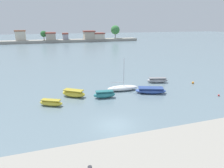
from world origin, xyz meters
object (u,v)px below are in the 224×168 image
Objects in this scene: moored_boat_2 at (104,95)px; moored_boat_0 at (51,103)px; moored_boat_3 at (123,88)px; moored_boat_5 at (157,80)px; moored_boat_4 at (151,90)px; mooring_buoy_0 at (219,95)px; moored_boat_1 at (74,93)px; mooring_buoy_1 at (193,83)px.

moored_boat_0 is at bearing -168.47° from moored_boat_2.
moored_boat_3 is 1.32× the size of moored_boat_5.
moored_boat_0 is 15.51m from moored_boat_4.
moored_boat_5 is at bearing 120.64° from mooring_buoy_0.
moored_boat_1 reaches higher than mooring_buoy_1.
moored_boat_2 is 12.58m from moored_boat_5.
moored_boat_2 is at bearing -161.09° from moored_boat_4.
moored_boat_1 is 4.80m from moored_boat_2.
moored_boat_1 is 9.17× the size of mooring_buoy_1.
moored_boat_1 is 0.75× the size of moored_boat_4.
moored_boat_0 reaches higher than mooring_buoy_1.
moored_boat_1 is 22.16m from mooring_buoy_1.
mooring_buoy_1 is at bearing 85.42° from mooring_buoy_0.
moored_boat_0 is 11.96m from moored_boat_3.
moored_boat_3 is at bearing 37.65° from moored_boat_2.
moored_boat_0 is 4.21m from moored_boat_1.
moored_boat_5 is 6.58m from mooring_buoy_1.
moored_boat_4 is 1.25× the size of moored_boat_5.
mooring_buoy_1 is at bearing 33.18° from moored_boat_4.
moored_boat_5 is (11.72, 4.56, -0.07)m from moored_boat_2.
moored_boat_4 reaches higher than moored_boat_0.
moored_boat_2 is 0.62× the size of moored_boat_3.
mooring_buoy_1 is at bearing 32.63° from moored_boat_0.
moored_boat_0 is 20.21m from moored_boat_5.
mooring_buoy_1 is at bearing 12.82° from moored_boat_2.
mooring_buoy_1 is at bearing 34.45° from moored_boat_1.
moored_boat_3 reaches higher than mooring_buoy_1.
moored_boat_3 is 15.12m from mooring_buoy_0.
moored_boat_3 reaches higher than moored_boat_2.
moored_boat_3 reaches higher than moored_boat_0.
moored_boat_5 is 9.81× the size of mooring_buoy_1.
moored_boat_0 is at bearing -174.26° from mooring_buoy_1.
mooring_buoy_1 is (13.94, -0.37, -0.25)m from moored_boat_3.
moored_boat_1 reaches higher than mooring_buoy_0.
mooring_buoy_1 is (6.01, -2.66, -0.25)m from moored_boat_5.
mooring_buoy_1 is (17.73, 1.90, -0.32)m from moored_boat_2.
moored_boat_0 is at bearing -157.62° from moored_boat_4.
moored_boat_3 is (8.22, 0.42, -0.08)m from moored_boat_1.
mooring_buoy_1 is at bearing -8.46° from moored_boat_5.
moored_boat_0 is 25.66m from mooring_buoy_1.
moored_boat_2 reaches higher than moored_boat_4.
moored_boat_0 is at bearing 170.83° from mooring_buoy_0.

